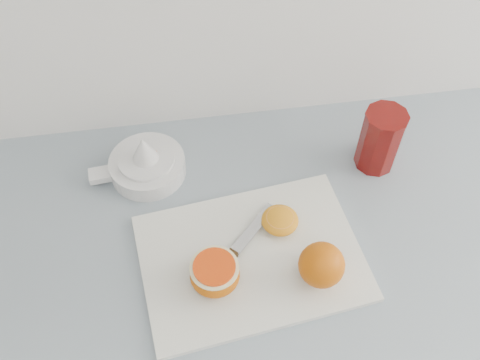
# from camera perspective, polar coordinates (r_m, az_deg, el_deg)

# --- Properties ---
(counter) EXTENTS (2.31, 0.64, 0.89)m
(counter) POSITION_cam_1_polar(r_m,az_deg,el_deg) (1.39, 2.22, -14.86)
(counter) COLOR white
(counter) RESTS_ON ground
(cutting_board) EXTENTS (0.42, 0.32, 0.01)m
(cutting_board) POSITION_cam_1_polar(r_m,az_deg,el_deg) (0.96, 1.20, -8.26)
(cutting_board) COLOR silver
(cutting_board) RESTS_ON counter
(whole_orange) EXTENTS (0.08, 0.08, 0.08)m
(whole_orange) POSITION_cam_1_polar(r_m,az_deg,el_deg) (0.91, 8.69, -8.95)
(whole_orange) COLOR #CC5F00
(whole_orange) RESTS_ON cutting_board
(half_orange) EXTENTS (0.08, 0.08, 0.05)m
(half_orange) POSITION_cam_1_polar(r_m,az_deg,el_deg) (0.91, -2.71, -9.95)
(half_orange) COLOR #CC5F00
(half_orange) RESTS_ON cutting_board
(squeezed_shell) EXTENTS (0.07, 0.07, 0.03)m
(squeezed_shell) POSITION_cam_1_polar(r_m,az_deg,el_deg) (0.98, 4.28, -4.29)
(squeezed_shell) COLOR orange
(squeezed_shell) RESTS_ON cutting_board
(paring_knife) EXTENTS (0.16, 0.17, 0.01)m
(paring_knife) POSITION_cam_1_polar(r_m,az_deg,el_deg) (0.94, -1.62, -8.88)
(paring_knife) COLOR #472A10
(paring_knife) RESTS_ON cutting_board
(citrus_juicer) EXTENTS (0.19, 0.15, 0.10)m
(citrus_juicer) POSITION_cam_1_polar(r_m,az_deg,el_deg) (1.07, -9.98, 1.74)
(citrus_juicer) COLOR white
(citrus_juicer) RESTS_ON counter
(red_tumbler) EXTENTS (0.08, 0.08, 0.14)m
(red_tumbler) POSITION_cam_1_polar(r_m,az_deg,el_deg) (1.08, 14.67, 4.01)
(red_tumbler) COLOR maroon
(red_tumbler) RESTS_ON counter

